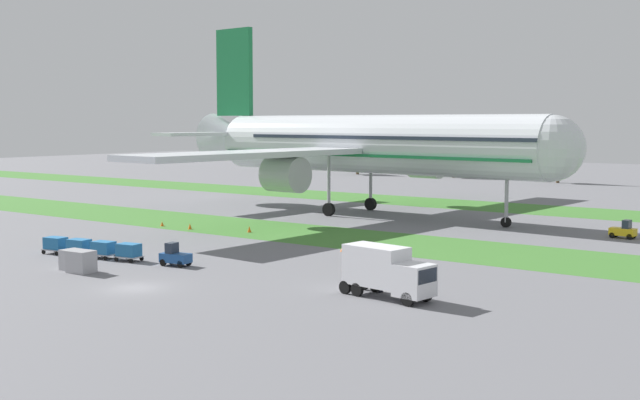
{
  "coord_description": "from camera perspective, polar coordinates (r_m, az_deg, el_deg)",
  "views": [
    {
      "loc": [
        45.56,
        -39.19,
        12.26
      ],
      "look_at": [
        -4.23,
        28.91,
        4.0
      ],
      "focal_mm": 45.27,
      "sensor_mm": 36.0,
      "label": 1
    }
  ],
  "objects": [
    {
      "name": "cargo_dolly_lead",
      "position": [
        72.91,
        -13.37,
        -3.51
      ],
      "size": [
        2.41,
        1.83,
        1.55
      ],
      "rotation": [
        0.0,
        0.0,
        -1.41
      ],
      "color": "#A3A3A8",
      "rests_on": "ground"
    },
    {
      "name": "grass_strip_near",
      "position": [
        84.12,
        2.95,
        -2.79
      ],
      "size": [
        320.0,
        13.17,
        0.01
      ],
      "primitive_type": "cube",
      "color": "#3D752D",
      "rests_on": "ground"
    },
    {
      "name": "cargo_dolly_fourth",
      "position": [
        78.8,
        -18.19,
        -2.96
      ],
      "size": [
        2.41,
        1.83,
        1.55
      ],
      "rotation": [
        0.0,
        0.0,
        -1.41
      ],
      "color": "#A3A3A8",
      "rests_on": "ground"
    },
    {
      "name": "taxiway_marker_0",
      "position": [
        89.63,
        -5.02,
        -2.07
      ],
      "size": [
        0.44,
        0.44,
        0.68
      ],
      "primitive_type": "cone",
      "color": "orange",
      "rests_on": "ground"
    },
    {
      "name": "baggage_tug",
      "position": [
        69.8,
        -10.22,
        -3.94
      ],
      "size": [
        2.77,
        1.69,
        1.97
      ],
      "rotation": [
        0.0,
        0.0,
        -1.41
      ],
      "color": "#1E4C8E",
      "rests_on": "ground"
    },
    {
      "name": "ground_crew_marshaller",
      "position": [
        58.27,
        4.33,
        -5.62
      ],
      "size": [
        0.36,
        0.54,
        1.74
      ],
      "rotation": [
        0.0,
        0.0,
        1.25
      ],
      "color": "black",
      "rests_on": "ground"
    },
    {
      "name": "taxiway_marker_2",
      "position": [
        93.0,
        -9.18,
        -1.84
      ],
      "size": [
        0.44,
        0.44,
        0.69
      ],
      "primitive_type": "cone",
      "color": "orange",
      "rests_on": "ground"
    },
    {
      "name": "taxiway_marker_1",
      "position": [
        96.29,
        -11.1,
        -1.67
      ],
      "size": [
        0.44,
        0.44,
        0.55
      ],
      "primitive_type": "cone",
      "color": "orange",
      "rests_on": "ground"
    },
    {
      "name": "catering_truck",
      "position": [
        56.33,
        4.71,
        -4.97
      ],
      "size": [
        7.2,
        3.22,
        3.58
      ],
      "rotation": [
        0.0,
        0.0,
        -1.71
      ],
      "color": "silver",
      "rests_on": "ground"
    },
    {
      "name": "ground_plane",
      "position": [
        61.34,
        -12.93,
        -6.08
      ],
      "size": [
        400.0,
        400.0,
        0.0
      ],
      "primitive_type": "plane",
      "color": "slate"
    },
    {
      "name": "airliner",
      "position": [
        105.84,
        3.35,
        3.99
      ],
      "size": [
        58.86,
        73.02,
        25.96
      ],
      "rotation": [
        0.0,
        0.0,
        -1.64
      ],
      "color": "silver",
      "rests_on": "ground"
    },
    {
      "name": "uld_container_0",
      "position": [
        69.74,
        -16.99,
        -4.07
      ],
      "size": [
        2.01,
        1.61,
        1.7
      ],
      "primitive_type": "cube",
      "rotation": [
        0.0,
        0.0,
        0.0
      ],
      "color": "#A3A3A8",
      "rests_on": "ground"
    },
    {
      "name": "taxiway_marker_3",
      "position": [
        76.21,
        1.6,
        -3.49
      ],
      "size": [
        0.44,
        0.44,
        0.46
      ],
      "primitive_type": "cone",
      "color": "orange",
      "rests_on": "ground"
    },
    {
      "name": "uld_container_1",
      "position": [
        68.48,
        -16.52,
        -4.19
      ],
      "size": [
        2.14,
        1.77,
        1.8
      ],
      "primitive_type": "cube",
      "rotation": [
        0.0,
        0.0,
        0.09
      ],
      "color": "#A3A3A8",
      "rests_on": "ground"
    },
    {
      "name": "ground_crew_loader",
      "position": [
        66.02,
        2.89,
        -4.28
      ],
      "size": [
        0.36,
        0.51,
        1.74
      ],
      "rotation": [
        0.0,
        0.0,
        4.25
      ],
      "color": "black",
      "rests_on": "ground"
    },
    {
      "name": "distant_tree_line",
      "position": [
        163.11,
        19.48,
        3.23
      ],
      "size": [
        168.43,
        9.89,
        11.46
      ],
      "color": "#4C3823",
      "rests_on": "ground"
    },
    {
      "name": "pushback_tractor",
      "position": [
        90.48,
        20.67,
        -2.04
      ],
      "size": [
        2.68,
        1.48,
        1.97
      ],
      "rotation": [
        0.0,
        0.0,
        1.5
      ],
      "color": "yellow",
      "rests_on": "ground"
    },
    {
      "name": "cargo_dolly_third",
      "position": [
        76.78,
        -16.66,
        -3.14
      ],
      "size": [
        2.41,
        1.83,
        1.55
      ],
      "rotation": [
        0.0,
        0.0,
        -1.41
      ],
      "color": "#A3A3A8",
      "rests_on": "ground"
    },
    {
      "name": "grass_strip_far",
      "position": [
        117.84,
        13.22,
        -0.53
      ],
      "size": [
        320.0,
        13.17,
        0.01
      ],
      "primitive_type": "cube",
      "color": "#3D752D",
      "rests_on": "ground"
    },
    {
      "name": "cargo_dolly_second",
      "position": [
        74.81,
        -15.06,
        -3.32
      ],
      "size": [
        2.41,
        1.83,
        1.55
      ],
      "rotation": [
        0.0,
        0.0,
        -1.41
      ],
      "color": "#A3A3A8",
      "rests_on": "ground"
    }
  ]
}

